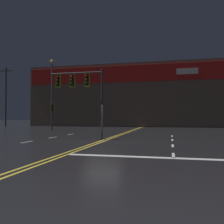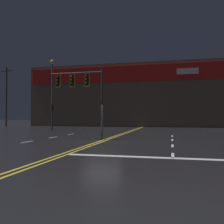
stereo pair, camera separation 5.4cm
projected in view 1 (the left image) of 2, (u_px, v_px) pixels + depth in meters
ground_plane at (103, 141)px, 16.75m from camera, size 200.00×200.00×0.00m
road_markings at (111, 143)px, 15.47m from camera, size 13.57×60.00×0.01m
traffic_signal_median at (79, 85)px, 18.43m from camera, size 4.09×0.36×5.13m
traffic_signal_corner_northwest at (52, 111)px, 29.34m from camera, size 0.42×0.36×3.19m
streetlight_median_approach at (52, 85)px, 34.30m from camera, size 0.56×0.56×9.51m
building_backdrop at (145, 97)px, 44.73m from camera, size 39.79×10.23×10.47m
utility_pole_row at (154, 87)px, 37.36m from camera, size 47.81×0.26×12.98m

